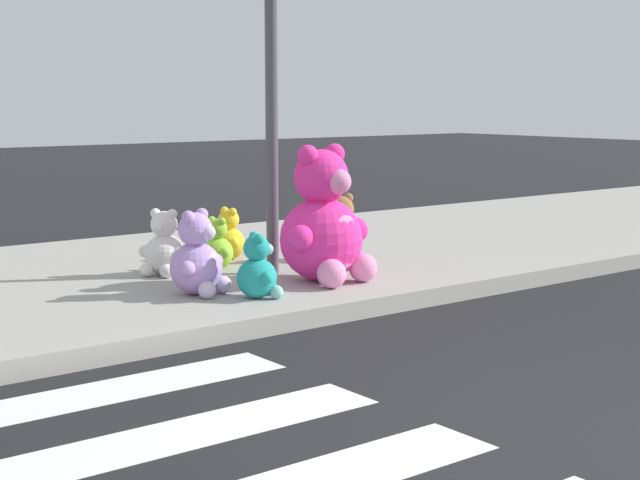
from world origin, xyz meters
name	(u,v)px	position (x,y,z in m)	size (l,w,h in m)	color
ground_plane	(628,459)	(0.00, 0.00, 0.00)	(60.00, 60.00, 0.00)	black
sidewalk	(131,281)	(0.00, 5.20, 0.07)	(28.00, 4.40, 0.15)	#9E9B93
sign_pole	(271,81)	(1.00, 4.40, 1.85)	(0.56, 0.11, 3.20)	#4C4C51
plush_pink_large	(324,227)	(1.13, 3.81, 0.62)	(0.90, 0.81, 1.17)	#F22D93
plush_brown	(339,233)	(1.93, 4.60, 0.41)	(0.50, 0.44, 0.64)	olive
plush_white	(164,249)	(0.18, 4.91, 0.39)	(0.43, 0.41, 0.59)	white
plush_teal	(259,272)	(0.29, 3.58, 0.36)	(0.37, 0.38, 0.52)	teal
plush_lavender	(198,261)	(-0.02, 3.98, 0.42)	(0.49, 0.49, 0.69)	#B28CD8
plush_yellow	(227,239)	(1.06, 5.25, 0.35)	(0.35, 0.40, 0.51)	yellow
plush_lime	(216,248)	(0.69, 4.87, 0.34)	(0.34, 0.37, 0.48)	#8CD133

